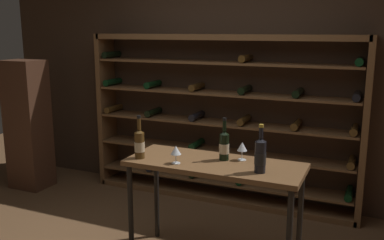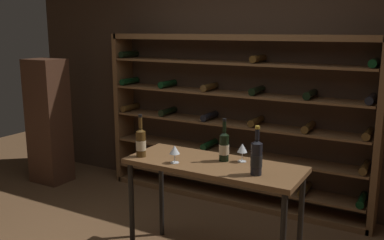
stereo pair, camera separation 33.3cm
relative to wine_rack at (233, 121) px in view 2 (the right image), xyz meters
The scene contains 9 objects.
back_wall 0.52m from the wine_rack, 80.11° to the left, with size 5.97×0.10×2.77m, color #3D2B1E.
wine_rack is the anchor object (origin of this frame).
tasting_table 1.37m from the wine_rack, 72.18° to the right, with size 1.39×0.55×0.87m.
display_cabinet 2.33m from the wine_rack, 166.35° to the right, with size 0.44×0.36×1.54m, color #4C2D1E.
wine_bottle_gold_foil 1.30m from the wine_rack, 69.02° to the right, with size 0.08×0.08×0.34m.
wine_bottle_black_capsule 1.62m from the wine_rack, 59.96° to the right, with size 0.08×0.08×0.36m.
wine_bottle_red_label 1.46m from the wine_rack, 96.88° to the right, with size 0.08×0.08×0.35m.
wine_glass_stemmed_right 1.31m from the wine_rack, 62.74° to the right, with size 0.08×0.08×0.15m.
wine_glass_stemmed_left 1.46m from the wine_rack, 83.89° to the right, with size 0.08×0.08×0.14m.
Camera 2 is at (1.81, -2.55, 1.89)m, focal length 39.74 mm.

